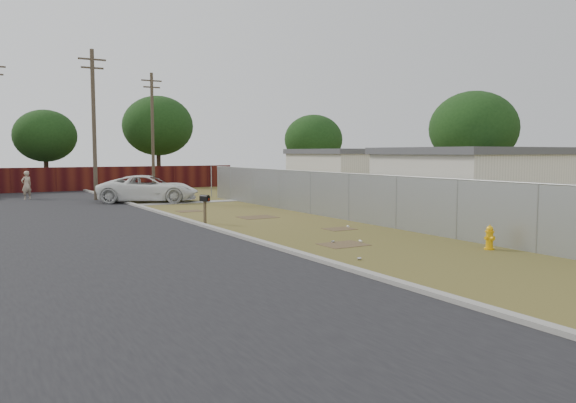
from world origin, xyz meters
TOP-DOWN VIEW (x-y plane):
  - ground at (0.00, 0.00)m, footprint 120.00×120.00m
  - street at (-6.76, 8.05)m, footprint 15.10×60.00m
  - chainlink_fence at (3.12, 1.03)m, footprint 0.10×27.06m
  - privacy_fence at (-6.00, 25.00)m, footprint 30.00×0.12m
  - utility_poles at (-3.67, 20.67)m, footprint 12.60×8.24m
  - houses at (9.70, 3.13)m, footprint 9.30×17.24m
  - horizon_trees at (0.84, 23.56)m, footprint 33.32×31.94m
  - fire_hydrant at (2.43, -7.92)m, footprint 0.34×0.35m
  - mailbox at (-2.60, 2.01)m, footprint 0.31×0.52m
  - pickup_truck at (-1.65, 13.02)m, footprint 6.23×4.83m
  - pedestrian at (-7.58, 18.59)m, footprint 0.76×0.65m
  - scattered_litter at (-0.27, -4.62)m, footprint 3.79×5.60m

SIDE VIEW (x-z plane):
  - ground at x=0.00m, z-range 0.00..0.00m
  - street at x=-6.76m, z-range -0.04..0.08m
  - scattered_litter at x=-0.27m, z-range 0.01..0.08m
  - fire_hydrant at x=2.43m, z-range -0.02..0.72m
  - pickup_truck at x=-1.65m, z-range 0.00..1.57m
  - chainlink_fence at x=3.12m, z-range -0.21..1.81m
  - pedestrian at x=-7.58m, z-range 0.00..1.76m
  - privacy_fence at x=-6.00m, z-range 0.00..1.80m
  - mailbox at x=-2.60m, z-range 0.34..1.53m
  - houses at x=9.70m, z-range 0.01..3.11m
  - horizon_trees at x=0.84m, z-range 0.74..8.52m
  - utility_poles at x=-3.67m, z-range 0.19..9.19m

